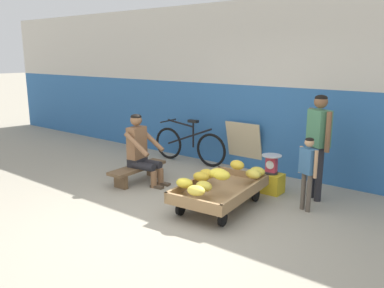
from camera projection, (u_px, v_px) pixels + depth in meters
The scene contains 12 objects.
ground_plane at pixel (165, 227), 4.87m from camera, with size 80.00×80.00×0.00m, color gray.
back_wall at pixel (279, 88), 6.82m from camera, with size 16.00×0.30×3.00m.
banana_cart at pixel (220, 191), 5.42m from camera, with size 0.97×1.51×0.36m.
banana_pile at pixel (219, 177), 5.33m from camera, with size 0.79×1.42×0.26m.
low_bench at pixel (138, 170), 6.54m from camera, with size 0.34×1.11×0.27m.
vendor_seated at pixel (141, 149), 6.41m from camera, with size 0.71×0.53×1.14m.
plastic_crate at pixel (271, 183), 6.05m from camera, with size 0.36×0.28×0.30m.
weighing_scale at pixel (271, 164), 5.98m from camera, with size 0.30×0.30×0.29m.
bicycle_near_left at pixel (189, 145), 7.68m from camera, with size 1.66×0.48×0.86m.
sign_board at pixel (244, 146), 7.24m from camera, with size 0.70×0.24×0.88m.
customer_adult at pixel (318, 136), 5.59m from camera, with size 0.42×0.35×1.53m.
customer_child at pixel (308, 166), 5.24m from camera, with size 0.30×0.21×1.01m.
Camera 1 is at (3.06, -3.34, 2.08)m, focal length 36.90 mm.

